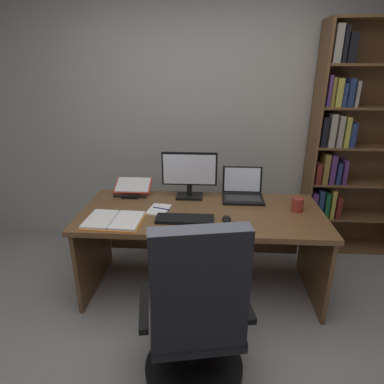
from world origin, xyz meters
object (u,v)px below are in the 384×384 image
at_px(keyboard, 185,219).
at_px(reading_stand_with_book, 133,187).
at_px(office_chair, 196,322).
at_px(pen, 161,208).
at_px(bookshelf, 350,146).
at_px(computer_mouse, 227,219).
at_px(desk, 202,227).
at_px(monitor, 189,175).
at_px(open_binder, 114,220).
at_px(notepad, 159,209).
at_px(laptop, 243,192).
at_px(coffee_mug, 297,205).

relative_size(keyboard, reading_stand_with_book, 1.34).
relative_size(office_chair, pen, 7.69).
height_order(bookshelf, computer_mouse, bookshelf).
height_order(desk, monitor, monitor).
height_order(desk, computer_mouse, computer_mouse).
bearing_deg(open_binder, desk, 28.79).
xyz_separation_m(open_binder, pen, (0.31, 0.22, 0.00)).
bearing_deg(reading_stand_with_book, monitor, -6.04).
distance_m(monitor, notepad, 0.41).
height_order(laptop, pen, laptop).
bearing_deg(office_chair, keyboard, 88.67).
bearing_deg(bookshelf, office_chair, -128.88).
xyz_separation_m(computer_mouse, coffee_mug, (0.55, 0.22, 0.03)).
height_order(bookshelf, office_chair, bookshelf).
distance_m(open_binder, pen, 0.38).
height_order(desk, laptop, laptop).
bearing_deg(bookshelf, pen, -154.98).
relative_size(office_chair, notepad, 5.13).
xyz_separation_m(office_chair, open_binder, (-0.63, 0.67, 0.27)).
height_order(notepad, pen, pen).
bearing_deg(open_binder, laptop, 30.77).
relative_size(office_chair, coffee_mug, 10.17).
height_order(desk, open_binder, open_binder).
bearing_deg(reading_stand_with_book, pen, -48.37).
relative_size(laptop, open_binder, 0.80).
height_order(monitor, computer_mouse, monitor).
xyz_separation_m(bookshelf, laptop, (-1.02, -0.49, -0.30)).
distance_m(keyboard, pen, 0.26).
bearing_deg(computer_mouse, reading_stand_with_book, 147.34).
bearing_deg(laptop, coffee_mug, -30.80).
bearing_deg(monitor, open_binder, -134.91).
relative_size(monitor, pen, 3.29).
relative_size(reading_stand_with_book, notepad, 1.49).
height_order(office_chair, keyboard, office_chair).
xyz_separation_m(notepad, pen, (0.02, 0.00, 0.01)).
height_order(desk, pen, pen).
height_order(reading_stand_with_book, coffee_mug, reading_stand_with_book).
bearing_deg(coffee_mug, notepad, -177.23).
distance_m(reading_stand_with_book, open_binder, 0.56).
xyz_separation_m(laptop, keyboard, (-0.45, -0.46, -0.04)).
bearing_deg(coffee_mug, keyboard, -165.16).
bearing_deg(computer_mouse, monitor, 123.11).
bearing_deg(notepad, keyboard, -38.45).
bearing_deg(desk, monitor, 120.66).
bearing_deg(reading_stand_with_book, computer_mouse, -32.66).
distance_m(office_chair, monitor, 1.27).
relative_size(desk, open_binder, 4.45).
bearing_deg(desk, office_chair, -89.91).
bearing_deg(coffee_mug, monitor, 164.51).
xyz_separation_m(laptop, computer_mouse, (-0.15, -0.46, -0.03)).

